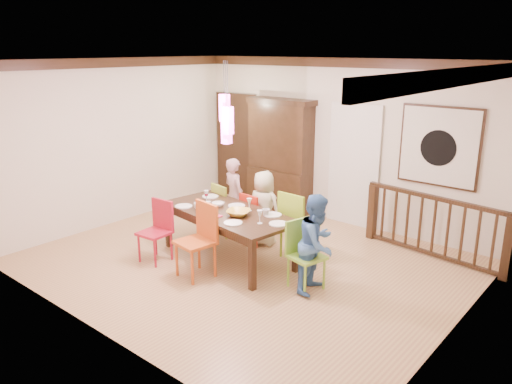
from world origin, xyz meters
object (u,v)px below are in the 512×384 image
Objects in this scene: china_hutch at (280,155)px; person_end_right at (317,243)px; person_far_left at (234,196)px; chair_end_right at (307,251)px; person_far_mid at (264,208)px; chair_far_left at (228,205)px; dining_table at (228,216)px; balustrade at (434,226)px.

person_end_right is at bearing -44.65° from china_hutch.
person_far_left is at bearing -83.85° from china_hutch.
china_hutch is 1.66× the size of person_far_left.
person_far_mid reaches higher than chair_end_right.
chair_end_right is at bearing -46.73° from china_hutch.
person_far_left reaches higher than person_far_mid.
person_far_left is 1.07× the size of person_far_mid.
person_far_mid is (-1.41, 0.84, 0.08)m from chair_end_right.
chair_far_left is at bearing 83.82° from chair_end_right.
chair_end_right is 2.32m from person_far_left.
dining_table is 1.75× the size of person_end_right.
balustrade reaches higher than chair_far_left.
person_far_left reaches higher than dining_table.
person_end_right reaches higher than chair_far_left.
chair_far_left is 0.39× the size of balustrade.
china_hutch reaches higher than person_end_right.
chair_far_left is 3.28m from balustrade.
balustrade reaches higher than dining_table.
person_far_mid is at bearing 55.56° from person_end_right.
chair_far_left is 0.74× the size of person_far_mid.
person_end_right is at bearing 146.59° from person_far_mid.
person_end_right is at bearing -103.38° from balustrade.
china_hutch is (-0.84, 2.37, 0.42)m from dining_table.
chair_end_right is 0.40× the size of balustrade.
chair_end_right is at bearing 172.95° from person_far_left.
person_far_left is at bearing 61.57° from person_end_right.
dining_table is at bearing 81.54° from person_far_mid.
balustrade reaches higher than chair_end_right.
person_end_right is at bearing 7.53° from dining_table.
person_end_right is at bearing 175.03° from person_far_left.
chair_far_left is 0.98× the size of chair_end_right.
chair_end_right is (2.14, -0.79, 0.01)m from chair_far_left.
chair_far_left reaches higher than dining_table.
balustrade is (0.88, 2.08, -0.02)m from chair_end_right.
dining_table is 1.75× the size of person_far_left.
person_far_mid is (0.73, 0.05, 0.09)m from chair_far_left.
person_far_left reaches higher than balustrade.
person_end_right is (1.58, -0.01, -0.02)m from dining_table.
chair_far_left is at bearing -85.06° from china_hutch.
chair_far_left is at bearing 64.80° from person_end_right.
chair_end_right is 1.64m from person_far_mid.
dining_table is 1.88× the size of person_far_mid.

